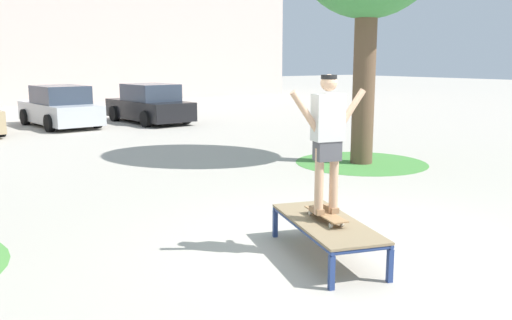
{
  "coord_description": "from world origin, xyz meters",
  "views": [
    {
      "loc": [
        -4.87,
        -4.85,
        2.41
      ],
      "look_at": [
        -0.45,
        1.39,
        1.0
      ],
      "focal_mm": 38.07,
      "sensor_mm": 36.0,
      "label": 1
    }
  ],
  "objects_px": {
    "skateboard": "(326,215)",
    "car_silver": "(60,108)",
    "car_black": "(150,105)",
    "skate_box": "(326,225)",
    "skater": "(328,135)"
  },
  "relations": [
    {
      "from": "skater",
      "to": "car_black",
      "type": "relative_size",
      "value": 0.39
    },
    {
      "from": "skate_box",
      "to": "car_black",
      "type": "xyz_separation_m",
      "value": [
        4.42,
        14.91,
        0.28
      ]
    },
    {
      "from": "skateboard",
      "to": "car_silver",
      "type": "bearing_deg",
      "value": 85.61
    },
    {
      "from": "skate_box",
      "to": "car_black",
      "type": "relative_size",
      "value": 0.47
    },
    {
      "from": "skater",
      "to": "car_black",
      "type": "height_order",
      "value": "skater"
    },
    {
      "from": "skateboard",
      "to": "car_silver",
      "type": "distance_m",
      "value": 15.61
    },
    {
      "from": "car_black",
      "to": "skateboard",
      "type": "bearing_deg",
      "value": -106.53
    },
    {
      "from": "skate_box",
      "to": "car_silver",
      "type": "bearing_deg",
      "value": 85.59
    },
    {
      "from": "skater",
      "to": "car_black",
      "type": "bearing_deg",
      "value": 73.47
    },
    {
      "from": "skate_box",
      "to": "skater",
      "type": "distance_m",
      "value": 1.12
    },
    {
      "from": "skate_box",
      "to": "skater",
      "type": "relative_size",
      "value": 1.21
    },
    {
      "from": "skate_box",
      "to": "skateboard",
      "type": "distance_m",
      "value": 0.13
    },
    {
      "from": "skate_box",
      "to": "skateboard",
      "type": "xyz_separation_m",
      "value": [
        0.01,
        0.03,
        0.12
      ]
    },
    {
      "from": "car_silver",
      "to": "car_black",
      "type": "height_order",
      "value": "same"
    },
    {
      "from": "skateboard",
      "to": "car_black",
      "type": "distance_m",
      "value": 15.52
    }
  ]
}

